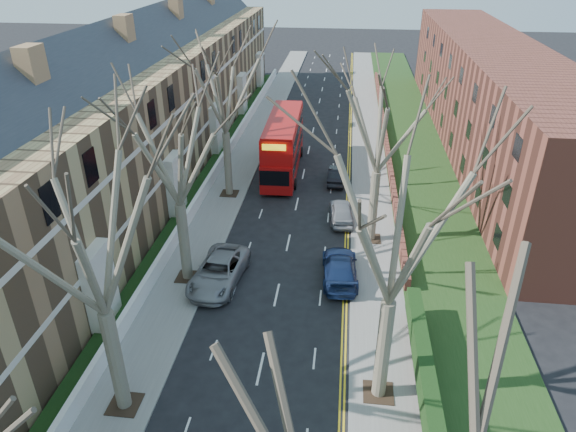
% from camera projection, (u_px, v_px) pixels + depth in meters
% --- Properties ---
extents(pavement_left, '(3.00, 102.00, 0.12)m').
position_uv_depth(pavement_left, '(250.00, 147.00, 52.06)').
color(pavement_left, slate).
rests_on(pavement_left, ground).
extents(pavement_right, '(3.00, 102.00, 0.12)m').
position_uv_depth(pavement_right, '(369.00, 152.00, 50.84)').
color(pavement_right, slate).
rests_on(pavement_right, ground).
extents(terrace_left, '(9.70, 78.00, 13.60)m').
position_uv_depth(terrace_left, '(141.00, 116.00, 43.24)').
color(terrace_left, olive).
rests_on(terrace_left, ground).
extents(flats_right, '(13.97, 54.00, 10.00)m').
position_uv_depth(flats_right, '(488.00, 96.00, 50.84)').
color(flats_right, brown).
rests_on(flats_right, ground).
extents(front_wall_left, '(0.30, 78.00, 1.00)m').
position_uv_depth(front_wall_left, '(215.00, 172.00, 44.96)').
color(front_wall_left, white).
rests_on(front_wall_left, ground).
extents(grass_verge_right, '(6.00, 102.00, 0.06)m').
position_uv_depth(grass_verge_right, '(415.00, 153.00, 50.34)').
color(grass_verge_right, '#1D3A15').
rests_on(grass_verge_right, ground).
extents(tree_left_mid, '(10.50, 10.50, 14.71)m').
position_uv_depth(tree_left_mid, '(86.00, 222.00, 18.67)').
color(tree_left_mid, '#695D4B').
rests_on(tree_left_mid, ground).
extents(tree_left_far, '(10.15, 10.15, 14.22)m').
position_uv_depth(tree_left_far, '(172.00, 137.00, 27.56)').
color(tree_left_far, '#695D4B').
rests_on(tree_left_far, ground).
extents(tree_left_dist, '(10.50, 10.50, 14.71)m').
position_uv_depth(tree_left_dist, '(223.00, 79.00, 37.90)').
color(tree_left_dist, '#695D4B').
rests_on(tree_left_dist, ground).
extents(tree_right_mid, '(10.50, 10.50, 14.71)m').
position_uv_depth(tree_right_mid, '(399.00, 213.00, 19.26)').
color(tree_right_mid, '#695D4B').
rests_on(tree_right_mid, ground).
extents(tree_right_far, '(10.15, 10.15, 14.22)m').
position_uv_depth(tree_right_far, '(382.00, 112.00, 31.65)').
color(tree_right_far, '#695D4B').
rests_on(tree_right_far, ground).
extents(double_decker_bus, '(3.14, 11.79, 4.88)m').
position_uv_depth(double_decker_bus, '(283.00, 146.00, 45.72)').
color(double_decker_bus, '#A20C0B').
rests_on(double_decker_bus, ground).
extents(car_left_far, '(3.22, 6.00, 1.60)m').
position_uv_depth(car_left_far, '(219.00, 271.00, 31.24)').
color(car_left_far, gray).
rests_on(car_left_far, ground).
extents(car_right_near, '(2.44, 5.35, 1.52)m').
position_uv_depth(car_right_near, '(340.00, 268.00, 31.64)').
color(car_right_near, '#16254D').
rests_on(car_right_near, ground).
extents(car_right_mid, '(2.13, 4.42, 1.45)m').
position_uv_depth(car_right_mid, '(341.00, 212.00, 38.23)').
color(car_right_mid, gray).
rests_on(car_right_mid, ground).
extents(car_right_far, '(1.55, 4.13, 1.35)m').
position_uv_depth(car_right_far, '(337.00, 175.00, 44.36)').
color(car_right_far, black).
rests_on(car_right_far, ground).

